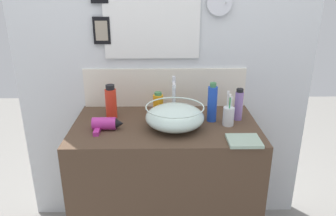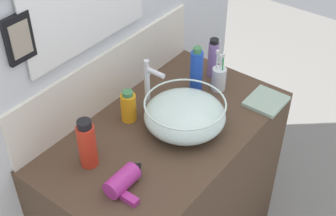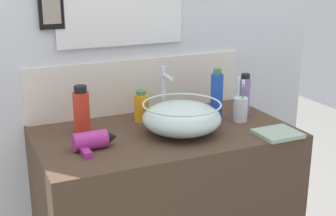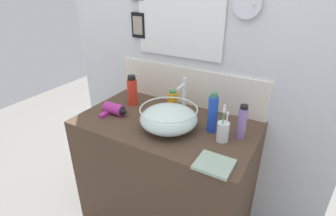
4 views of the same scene
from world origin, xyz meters
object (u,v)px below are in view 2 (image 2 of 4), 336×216
(spray_bottle, at_px, (128,107))
(shampoo_bottle, at_px, (87,144))
(faucet, at_px, (149,84))
(soap_dispenser, at_px, (196,72))
(hair_drier, at_px, (125,179))
(toothbrush_cup, at_px, (219,78))
(hand_towel, at_px, (266,101))
(lotion_bottle, at_px, (213,58))
(glass_bowl_sink, at_px, (185,115))

(spray_bottle, height_order, shampoo_bottle, shampoo_bottle)
(faucet, distance_m, soap_dispenser, 0.24)
(spray_bottle, bearing_deg, faucet, -18.47)
(hair_drier, bearing_deg, spray_bottle, 39.18)
(hair_drier, height_order, shampoo_bottle, shampoo_bottle)
(spray_bottle, bearing_deg, shampoo_bottle, -169.78)
(toothbrush_cup, height_order, shampoo_bottle, shampoo_bottle)
(hand_towel, bearing_deg, lotion_bottle, 83.80)
(faucet, relative_size, soap_dispenser, 1.06)
(glass_bowl_sink, relative_size, toothbrush_cup, 1.63)
(glass_bowl_sink, distance_m, spray_bottle, 0.24)
(glass_bowl_sink, distance_m, hand_towel, 0.40)
(hair_drier, relative_size, toothbrush_cup, 0.85)
(shampoo_bottle, bearing_deg, hand_towel, -25.65)
(shampoo_bottle, bearing_deg, hair_drier, -90.78)
(hand_towel, bearing_deg, glass_bowl_sink, 152.06)
(lotion_bottle, bearing_deg, spray_bottle, 168.39)
(lotion_bottle, height_order, shampoo_bottle, shampoo_bottle)
(glass_bowl_sink, relative_size, hand_towel, 1.94)
(shampoo_bottle, bearing_deg, toothbrush_cup, -10.63)
(glass_bowl_sink, height_order, toothbrush_cup, toothbrush_cup)
(faucet, height_order, shampoo_bottle, faucet)
(lotion_bottle, xyz_separation_m, spray_bottle, (-0.48, 0.10, -0.03))
(spray_bottle, xyz_separation_m, hand_towel, (0.45, -0.40, -0.06))
(faucet, distance_m, hand_towel, 0.53)
(hair_drier, xyz_separation_m, lotion_bottle, (0.77, 0.14, 0.06))
(toothbrush_cup, relative_size, soap_dispenser, 0.86)
(glass_bowl_sink, xyz_separation_m, faucet, (0.00, 0.18, 0.07))
(hair_drier, height_order, toothbrush_cup, toothbrush_cup)
(hair_drier, relative_size, spray_bottle, 1.21)
(toothbrush_cup, relative_size, lotion_bottle, 1.05)
(faucet, bearing_deg, soap_dispenser, -20.54)
(lotion_bottle, xyz_separation_m, hand_towel, (-0.03, -0.31, -0.09))
(toothbrush_cup, bearing_deg, shampoo_bottle, 169.37)
(glass_bowl_sink, xyz_separation_m, soap_dispenser, (0.22, 0.10, 0.04))
(spray_bottle, distance_m, shampoo_bottle, 0.29)
(spray_bottle, bearing_deg, lotion_bottle, -11.61)
(lotion_bottle, bearing_deg, faucet, 170.17)
(glass_bowl_sink, xyz_separation_m, hand_towel, (0.35, -0.19, -0.06))
(lotion_bottle, bearing_deg, shampoo_bottle, 176.44)
(spray_bottle, bearing_deg, hand_towel, -41.95)
(faucet, height_order, hand_towel, faucet)
(faucet, relative_size, lotion_bottle, 1.29)
(soap_dispenser, distance_m, hand_towel, 0.33)
(lotion_bottle, xyz_separation_m, shampoo_bottle, (-0.77, 0.05, 0.00))
(faucet, height_order, soap_dispenser, faucet)
(glass_bowl_sink, relative_size, shampoo_bottle, 1.60)
(faucet, height_order, lotion_bottle, faucet)
(toothbrush_cup, height_order, soap_dispenser, soap_dispenser)
(lotion_bottle, height_order, spray_bottle, lotion_bottle)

